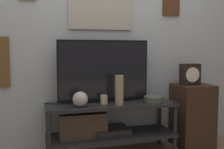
% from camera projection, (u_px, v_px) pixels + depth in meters
% --- Properties ---
extents(wall_back, '(6.40, 0.08, 2.70)m').
position_uv_depth(wall_back, '(105.00, 28.00, 2.94)').
color(wall_back, '#B2BCC6').
rests_on(wall_back, ground_plane).
extents(media_console, '(1.36, 0.43, 0.56)m').
position_uv_depth(media_console, '(101.00, 123.00, 2.75)').
color(media_console, '#232326').
rests_on(media_console, ground_plane).
extents(television, '(0.98, 0.05, 0.67)m').
position_uv_depth(television, '(104.00, 71.00, 2.80)').
color(television, black).
rests_on(television, media_console).
extents(vase_tall_ceramic, '(0.08, 0.08, 0.31)m').
position_uv_depth(vase_tall_ceramic, '(119.00, 90.00, 2.65)').
color(vase_tall_ceramic, tan).
rests_on(vase_tall_ceramic, media_console).
extents(vase_wide_bowl, '(0.20, 0.20, 0.06)m').
position_uv_depth(vase_wide_bowl, '(153.00, 99.00, 2.81)').
color(vase_wide_bowl, '#4C5647').
rests_on(vase_wide_bowl, media_console).
extents(vase_round_glass, '(0.15, 0.15, 0.15)m').
position_uv_depth(vase_round_glass, '(80.00, 99.00, 2.59)').
color(vase_round_glass, beige).
rests_on(vase_round_glass, media_console).
extents(candle_jar, '(0.08, 0.08, 0.09)m').
position_uv_depth(candle_jar, '(104.00, 99.00, 2.73)').
color(candle_jar, beige).
rests_on(candle_jar, media_console).
extents(side_table, '(0.40, 0.39, 0.72)m').
position_uv_depth(side_table, '(192.00, 115.00, 3.06)').
color(side_table, '#382319').
rests_on(side_table, ground_plane).
extents(mantel_clock, '(0.22, 0.11, 0.24)m').
position_uv_depth(mantel_clock, '(190.00, 74.00, 2.97)').
color(mantel_clock, black).
rests_on(mantel_clock, side_table).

